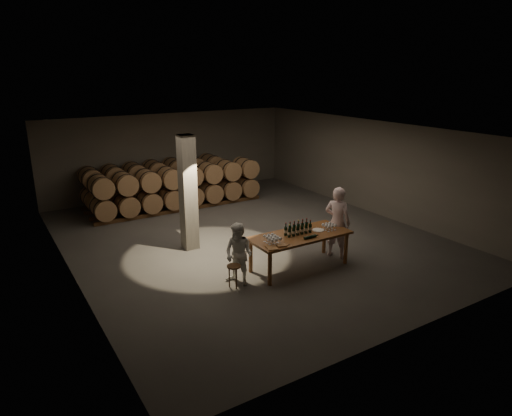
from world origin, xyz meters
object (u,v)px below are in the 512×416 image
bottle_cluster (298,229)px  plate (318,230)px  tasting_table (300,238)px  person_man (337,222)px  stool (234,269)px  person_woman (239,254)px  notebook_near (282,245)px

bottle_cluster → plate: (0.59, -0.08, -0.11)m
tasting_table → bottle_cluster: bearing=102.6°
bottle_cluster → person_man: 1.30m
plate → stool: plate is taller
person_woman → tasting_table: bearing=61.8°
tasting_table → plate: bearing=-1.5°
stool → notebook_near: bearing=-16.2°
bottle_cluster → person_woman: size_ratio=0.49×
bottle_cluster → stool: size_ratio=1.36×
person_man → person_woman: bearing=64.0°
person_woman → stool: bearing=-91.0°
plate → notebook_near: (-1.41, -0.37, 0.01)m
tasting_table → notebook_near: notebook_near is taller
bottle_cluster → notebook_near: size_ratio=3.25×
bottle_cluster → person_man: person_man is taller
person_man → person_woman: size_ratio=1.30×
notebook_near → person_man: person_man is taller
person_man → notebook_near: bearing=75.3°
person_man → person_woman: 3.04m
plate → person_man: 0.72m
tasting_table → notebook_near: size_ratio=11.54×
bottle_cluster → plate: size_ratio=2.44×
stool → person_man: 3.27m
notebook_near → bottle_cluster: bearing=44.2°
tasting_table → stool: tasting_table is taller
person_woman → notebook_near: bearing=38.3°
tasting_table → bottle_cluster: 0.23m
tasting_table → person_man: size_ratio=1.34×
bottle_cluster → person_woman: bearing=-178.8°
tasting_table → notebook_near: 0.92m
person_woman → person_man: bearing=63.3°
plate → person_woman: bearing=179.0°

